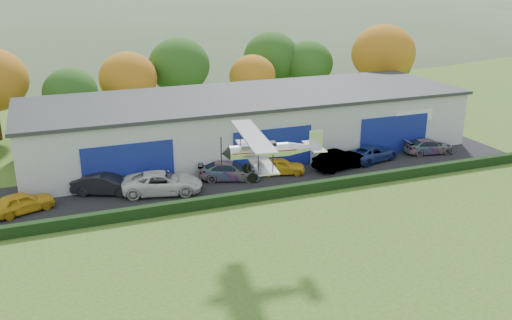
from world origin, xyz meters
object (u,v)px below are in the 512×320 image
object	(u,v)px
car_1	(105,184)
car_7	(429,146)
car_2	(162,183)
car_6	(373,153)
car_3	(230,171)
biplane	(268,149)
car_0	(22,203)
hangar	(248,122)
car_4	(281,166)
car_5	(341,160)

from	to	relation	value
car_1	car_7	xyz separation A→B (m)	(29.06, -0.63, -0.14)
car_2	car_6	world-z (taller)	car_2
car_1	car_2	distance (m)	4.31
car_3	car_1	bearing A→B (deg)	107.28
biplane	car_3	bearing A→B (deg)	91.47
car_0	car_6	world-z (taller)	car_0
hangar	car_4	size ratio (longest dim) A/B	10.13
car_6	biplane	xyz separation A→B (m)	(-14.62, -11.08, 5.34)
car_5	biplane	bearing A→B (deg)	121.88
car_5	biplane	size ratio (longest dim) A/B	0.69
car_1	car_3	size ratio (longest dim) A/B	0.98
car_2	car_5	xyz separation A→B (m)	(15.28, 0.01, -0.02)
car_0	car_6	xyz separation A→B (m)	(28.88, 0.91, -0.05)
hangar	car_6	xyz separation A→B (m)	(9.14, -7.11, -1.92)
car_6	car_5	bearing A→B (deg)	88.54
car_1	car_6	size ratio (longest dim) A/B	0.99
car_3	car_2	bearing A→B (deg)	119.51
car_0	car_3	xyz separation A→B (m)	(15.56, 1.00, -0.01)
car_5	hangar	bearing A→B (deg)	22.94
car_6	biplane	world-z (taller)	biplane
hangar	car_7	bearing A→B (deg)	-25.43
car_2	biplane	size ratio (longest dim) A/B	0.84
car_1	car_5	world-z (taller)	car_5
car_4	car_5	distance (m)	5.30
car_3	car_5	world-z (taller)	car_5
hangar	car_1	size ratio (longest dim) A/B	8.34
car_3	biplane	world-z (taller)	biplane
car_3	biplane	xyz separation A→B (m)	(-1.30, -11.17, 5.31)
car_0	car_1	world-z (taller)	car_1
car_6	car_2	bearing A→B (deg)	78.16
car_6	car_7	bearing A→B (deg)	-105.20
car_3	car_4	bearing A→B (deg)	-73.84
car_2	car_7	bearing A→B (deg)	-75.45
car_5	car_6	xyz separation A→B (m)	(3.72, 0.86, -0.12)
car_3	car_6	world-z (taller)	car_3
car_5	car_7	bearing A→B (deg)	-96.69
car_5	car_7	distance (m)	9.74
car_0	car_2	xyz separation A→B (m)	(9.88, 0.04, 0.10)
car_0	car_4	bearing A→B (deg)	-109.05
car_5	car_1	bearing A→B (deg)	74.57
car_3	car_4	xyz separation A→B (m)	(4.35, -0.29, -0.04)
car_2	car_4	size ratio (longest dim) A/B	1.49
car_1	car_2	bearing A→B (deg)	-84.96
car_2	car_6	xyz separation A→B (m)	(19.00, 0.86, -0.15)
car_5	car_6	bearing A→B (deg)	-88.29
car_0	car_5	size ratio (longest dim) A/B	0.88
hangar	car_6	size ratio (longest dim) A/B	8.22
car_6	car_7	xyz separation A→B (m)	(5.99, -0.08, -0.02)
car_6	biplane	distance (m)	19.10
car_2	car_4	distance (m)	10.05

